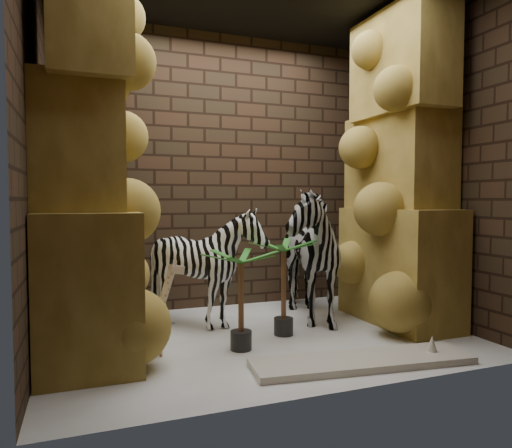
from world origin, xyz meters
name	(u,v)px	position (x,y,z in m)	size (l,w,h in m)	color
floor	(261,337)	(0.00, 0.00, 0.00)	(3.50, 3.50, 0.00)	white
wall_back	(221,171)	(0.00, 1.25, 1.50)	(3.50, 3.50, 0.00)	#362316
wall_front	(337,147)	(0.00, -1.25, 1.50)	(3.50, 3.50, 0.00)	#362316
wall_left	(34,156)	(-1.75, 0.00, 1.50)	(3.00, 3.00, 0.00)	#362316
wall_right	(427,168)	(1.75, 0.00, 1.50)	(3.00, 3.00, 0.00)	#362316
rock_pillar_left	(86,158)	(-1.40, 0.00, 1.50)	(0.68, 1.30, 3.00)	#BA9A46
rock_pillar_right	(400,167)	(1.42, 0.00, 1.50)	(0.58, 1.25, 3.00)	#BA9A46
zebra_right	(299,243)	(0.58, 0.46, 0.76)	(0.69, 1.28, 1.52)	white
zebra_left	(206,273)	(-0.38, 0.45, 0.51)	(0.90, 1.11, 1.01)	white
giraffe_toy	(147,309)	(-1.00, -0.21, 0.37)	(0.38, 0.13, 0.74)	beige
palm_front	(284,287)	(0.20, -0.02, 0.43)	(0.36, 0.36, 0.85)	#1E6117
palm_back	(241,300)	(-0.28, -0.27, 0.40)	(0.36, 0.36, 0.80)	#1E6117
surfboard	(362,361)	(0.44, -0.89, 0.03)	(1.62, 0.40, 0.05)	beige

